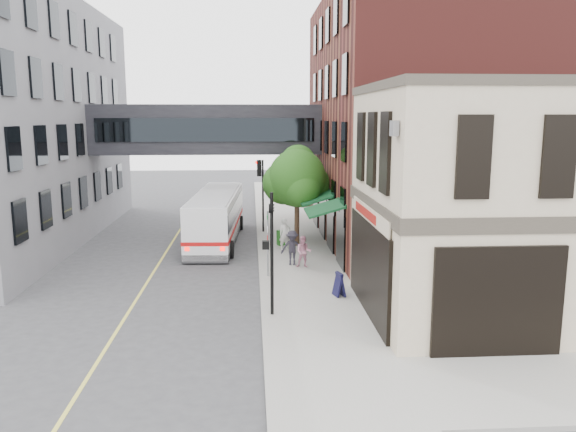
{
  "coord_description": "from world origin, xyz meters",
  "views": [
    {
      "loc": [
        -0.3,
        -17.61,
        7.29
      ],
      "look_at": [
        1.09,
        3.66,
        3.5
      ],
      "focal_mm": 35.0,
      "sensor_mm": 36.0,
      "label": 1
    }
  ],
  "objects": [
    {
      "name": "traffic_signal_near",
      "position": [
        0.37,
        2.0,
        2.98
      ],
      "size": [
        0.44,
        0.22,
        4.6
      ],
      "color": "black",
      "rests_on": "sidewalk_main"
    },
    {
      "name": "pedestrian_c",
      "position": [
        1.64,
        8.88,
        1.0
      ],
      "size": [
        1.15,
        0.73,
        1.7
      ],
      "primitive_type": "imported",
      "rotation": [
        0.0,
        0.0,
        -0.09
      ],
      "color": "#23212A",
      "rests_on": "sidewalk_main"
    },
    {
      "name": "skyway_bridge",
      "position": [
        -3.0,
        18.0,
        6.5
      ],
      "size": [
        14.0,
        3.18,
        3.0
      ],
      "color": "black",
      "rests_on": "ground"
    },
    {
      "name": "traffic_signal_far",
      "position": [
        0.26,
        17.0,
        3.34
      ],
      "size": [
        0.53,
        0.28,
        4.5
      ],
      "color": "black",
      "rests_on": "sidewalk_main"
    },
    {
      "name": "sidewalk_main",
      "position": [
        2.0,
        14.0,
        0.07
      ],
      "size": [
        4.0,
        60.0,
        0.15
      ],
      "primitive_type": "cube",
      "color": "gray",
      "rests_on": "ground"
    },
    {
      "name": "pedestrian_a",
      "position": [
        1.46,
        11.95,
        1.03
      ],
      "size": [
        0.74,
        0.61,
        1.75
      ],
      "primitive_type": "imported",
      "rotation": [
        0.0,
        0.0,
        0.35
      ],
      "color": "beige",
      "rests_on": "sidewalk_main"
    },
    {
      "name": "sandwich_board",
      "position": [
        3.17,
        3.93,
        0.64
      ],
      "size": [
        0.48,
        0.62,
        0.97
      ],
      "primitive_type": "cube",
      "rotation": [
        0.0,
        0.0,
        0.27
      ],
      "color": "black",
      "rests_on": "sidewalk_main"
    },
    {
      "name": "pedestrian_b",
      "position": [
        2.15,
        8.4,
        0.91
      ],
      "size": [
        0.84,
        0.71,
        1.53
      ],
      "primitive_type": "imported",
      "rotation": [
        0.0,
        0.0,
        -0.19
      ],
      "color": "pink",
      "rests_on": "sidewalk_main"
    },
    {
      "name": "ground",
      "position": [
        0.0,
        0.0,
        0.0
      ],
      "size": [
        120.0,
        120.0,
        0.0
      ],
      "primitive_type": "plane",
      "color": "#38383A",
      "rests_on": "ground"
    },
    {
      "name": "newspaper_box",
      "position": [
        1.33,
        13.2,
        0.57
      ],
      "size": [
        0.51,
        0.48,
        0.84
      ],
      "primitive_type": "cube",
      "rotation": [
        0.0,
        0.0,
        0.28
      ],
      "color": "#195E15",
      "rests_on": "sidewalk_main"
    },
    {
      "name": "street_sign_pole",
      "position": [
        0.39,
        7.0,
        1.93
      ],
      "size": [
        0.08,
        0.75,
        3.0
      ],
      "color": "gray",
      "rests_on": "sidewalk_main"
    },
    {
      "name": "corner_building",
      "position": [
        8.97,
        2.0,
        4.21
      ],
      "size": [
        10.19,
        8.12,
        8.45
      ],
      "color": "tan",
      "rests_on": "ground"
    },
    {
      "name": "lane_marking",
      "position": [
        -5.0,
        10.0,
        0.01
      ],
      "size": [
        0.12,
        40.0,
        0.01
      ],
      "primitive_type": "cube",
      "color": "#D8CC4C",
      "rests_on": "ground"
    },
    {
      "name": "brick_building",
      "position": [
        9.98,
        15.0,
        6.99
      ],
      "size": [
        13.76,
        18.0,
        14.0
      ],
      "color": "#531D1A",
      "rests_on": "ground"
    },
    {
      "name": "bus",
      "position": [
        -2.38,
        14.93,
        1.6
      ],
      "size": [
        3.01,
        10.75,
        2.86
      ],
      "color": "white",
      "rests_on": "ground"
    },
    {
      "name": "street_tree",
      "position": [
        2.19,
        13.22,
        3.91
      ],
      "size": [
        3.8,
        3.2,
        5.6
      ],
      "color": "#382619",
      "rests_on": "sidewalk_main"
    }
  ]
}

